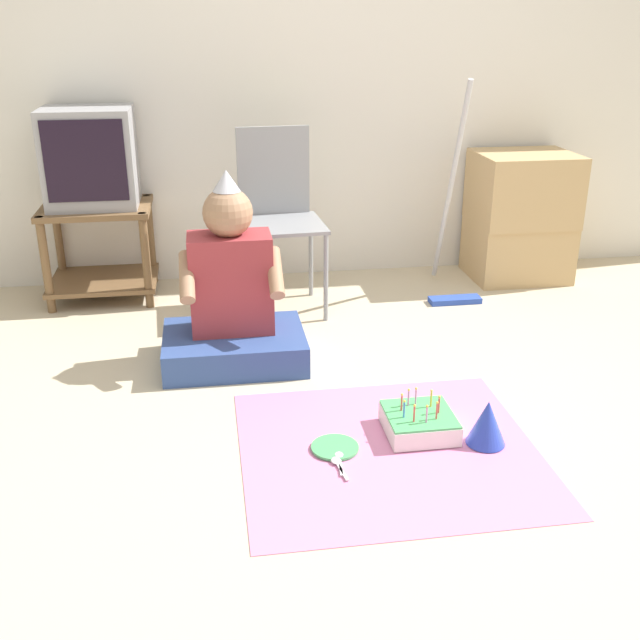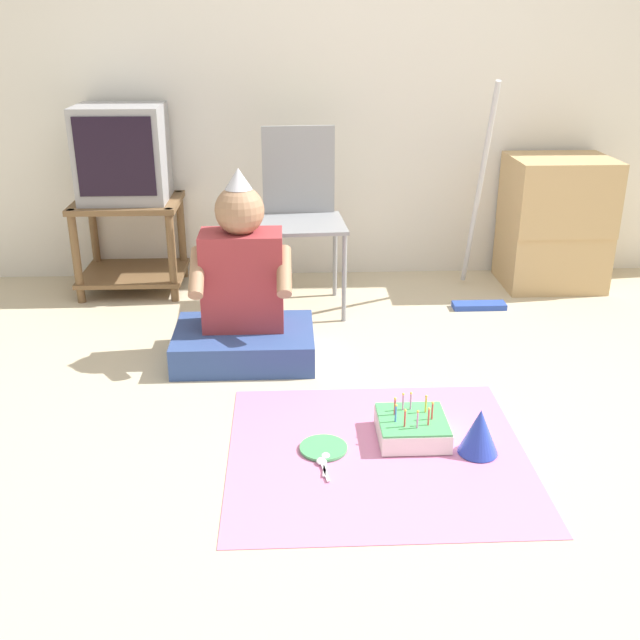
# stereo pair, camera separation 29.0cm
# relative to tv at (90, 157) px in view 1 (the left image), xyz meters

# --- Properties ---
(ground_plane) EXTENTS (16.00, 16.00, 0.00)m
(ground_plane) POSITION_rel_tv_xyz_m (1.23, -1.75, -0.76)
(ground_plane) COLOR beige
(wall_back) EXTENTS (6.40, 0.06, 2.55)m
(wall_back) POSITION_rel_tv_xyz_m (1.23, 0.25, 0.51)
(wall_back) COLOR silver
(wall_back) RESTS_ON ground_plane
(tv_stand) EXTENTS (0.57, 0.48, 0.51)m
(tv_stand) POSITION_rel_tv_xyz_m (-0.00, -0.01, -0.46)
(tv_stand) COLOR brown
(tv_stand) RESTS_ON ground_plane
(tv) EXTENTS (0.45, 0.41, 0.50)m
(tv) POSITION_rel_tv_xyz_m (0.00, 0.00, 0.00)
(tv) COLOR #99999E
(tv) RESTS_ON tv_stand
(folding_chair) EXTENTS (0.45, 0.44, 0.93)m
(folding_chair) POSITION_rel_tv_xyz_m (0.94, -0.28, -0.23)
(folding_chair) COLOR gray
(folding_chair) RESTS_ON ground_plane
(cardboard_box_stack) EXTENTS (0.55, 0.46, 0.73)m
(cardboard_box_stack) POSITION_rel_tv_xyz_m (2.38, -0.04, -0.40)
(cardboard_box_stack) COLOR tan
(cardboard_box_stack) RESTS_ON ground_plane
(dust_mop) EXTENTS (0.28, 0.45, 1.16)m
(dust_mop) POSITION_rel_tv_xyz_m (1.89, -0.30, -0.43)
(dust_mop) COLOR #2D4CB2
(dust_mop) RESTS_ON ground_plane
(person_seated) EXTENTS (0.62, 0.46, 0.86)m
(person_seated) POSITION_rel_tv_xyz_m (0.67, -0.95, -0.49)
(person_seated) COLOR #334C8C
(person_seated) RESTS_ON ground_plane
(party_cloth) EXTENTS (1.06, 0.99, 0.01)m
(party_cloth) POSITION_rel_tv_xyz_m (1.18, -1.80, -0.76)
(party_cloth) COLOR pink
(party_cloth) RESTS_ON ground_plane
(birthday_cake) EXTENTS (0.25, 0.25, 0.15)m
(birthday_cake) POSITION_rel_tv_xyz_m (1.32, -1.71, -0.72)
(birthday_cake) COLOR white
(birthday_cake) RESTS_ON party_cloth
(party_hat_blue) EXTENTS (0.14, 0.14, 0.17)m
(party_hat_blue) POSITION_rel_tv_xyz_m (1.54, -1.82, -0.67)
(party_hat_blue) COLOR blue
(party_hat_blue) RESTS_ON party_cloth
(paper_plate) EXTENTS (0.17, 0.17, 0.01)m
(paper_plate) POSITION_rel_tv_xyz_m (0.99, -1.77, -0.75)
(paper_plate) COLOR #4CB266
(paper_plate) RESTS_ON party_cloth
(plastic_spoon_near) EXTENTS (0.04, 0.15, 0.01)m
(plastic_spoon_near) POSITION_rel_tv_xyz_m (0.99, -1.85, -0.75)
(plastic_spoon_near) COLOR white
(plastic_spoon_near) RESTS_ON party_cloth
(plastic_spoon_far) EXTENTS (0.04, 0.14, 0.01)m
(plastic_spoon_far) POSITION_rel_tv_xyz_m (0.98, -1.88, -0.75)
(plastic_spoon_far) COLOR white
(plastic_spoon_far) RESTS_ON party_cloth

